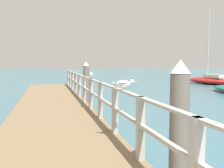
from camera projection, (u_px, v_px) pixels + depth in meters
name	position (u px, v px, depth m)	size (l,w,h in m)	color
pier_deck	(53.00, 113.00, 9.52)	(2.70, 19.57, 0.54)	#846B4C
pier_railing	(87.00, 88.00, 9.75)	(0.12, 18.09, 1.05)	#B2ADA3
dock_piling_near	(179.00, 134.00, 3.77)	(0.29, 0.29, 2.18)	#6B6056
dock_piling_far	(86.00, 84.00, 12.55)	(0.29, 0.29, 2.18)	#6B6056
seagull_foreground	(124.00, 83.00, 5.13)	(0.47, 0.24, 0.21)	white
seagull_background	(91.00, 75.00, 8.76)	(0.18, 0.48, 0.21)	white
boat_2	(210.00, 80.00, 25.70)	(2.99, 5.73, 7.30)	red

